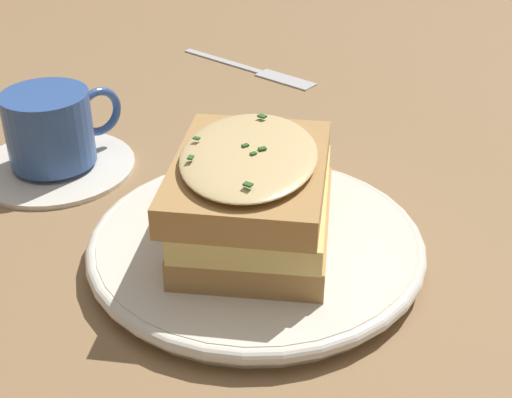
{
  "coord_description": "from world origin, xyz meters",
  "views": [
    {
      "loc": [
        0.09,
        -0.41,
        0.3
      ],
      "look_at": [
        -0.01,
        -0.01,
        0.05
      ],
      "focal_mm": 50.0,
      "sensor_mm": 36.0,
      "label": 1
    }
  ],
  "objects": [
    {
      "name": "ground_plane",
      "position": [
        0.0,
        0.0,
        0.0
      ],
      "size": [
        2.4,
        2.4,
        0.0
      ],
      "primitive_type": "plane",
      "color": "olive"
    },
    {
      "name": "dinner_plate",
      "position": [
        -0.01,
        -0.01,
        0.01
      ],
      "size": [
        0.24,
        0.24,
        0.02
      ],
      "color": "silver",
      "rests_on": "ground_plane"
    },
    {
      "name": "sandwich",
      "position": [
        -0.02,
        -0.02,
        0.05
      ],
      "size": [
        0.12,
        0.15,
        0.07
      ],
      "rotation": [
        0.0,
        0.0,
        4.85
      ],
      "color": "#B2844C",
      "rests_on": "dinner_plate"
    },
    {
      "name": "teacup_with_saucer",
      "position": [
        -0.21,
        0.07,
        0.03
      ],
      "size": [
        0.14,
        0.14,
        0.07
      ],
      "rotation": [
        0.0,
        0.0,
        1.0
      ],
      "color": "silver",
      "rests_on": "ground_plane"
    },
    {
      "name": "fork",
      "position": [
        -0.1,
        0.32,
        0.0
      ],
      "size": [
        0.17,
        0.09,
        0.0
      ],
      "rotation": [
        0.0,
        0.0,
        4.29
      ],
      "color": "silver",
      "rests_on": "ground_plane"
    }
  ]
}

